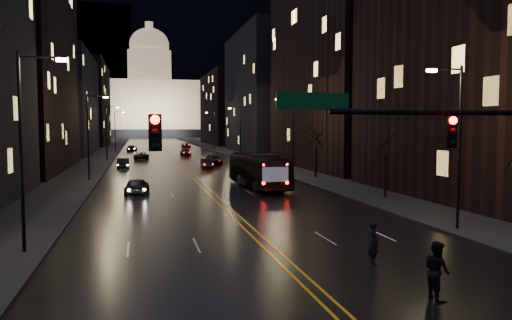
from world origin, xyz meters
TOP-DOWN VIEW (x-y plane):
  - ground at (0.00, 0.00)m, footprint 900.00×900.00m
  - road at (0.00, 130.00)m, footprint 20.00×320.00m
  - sidewalk_left at (-14.00, 130.00)m, footprint 8.00×320.00m
  - sidewalk_right at (14.00, 130.00)m, footprint 8.00×320.00m
  - center_line at (0.00, 130.00)m, footprint 0.62×320.00m
  - building_left_mid at (-21.00, 54.00)m, footprint 12.00×30.00m
  - building_left_far at (-21.00, 92.00)m, footprint 12.00×34.00m
  - building_left_dist at (-21.00, 140.00)m, footprint 12.00×40.00m
  - building_right_near at (21.00, 20.00)m, footprint 12.00×26.00m
  - building_right_tall at (21.00, 50.00)m, footprint 12.00×30.00m
  - building_right_mid at (21.00, 92.00)m, footprint 12.00×34.00m
  - building_right_dist at (21.00, 140.00)m, footprint 12.00×40.00m
  - mountain_ridge at (40.00, 380.00)m, footprint 520.00×60.00m
  - capitol at (0.00, 250.00)m, footprint 90.00×50.00m
  - streetlamp_right_near at (10.81, 10.00)m, footprint 2.13×0.25m
  - streetlamp_left_near at (-10.81, 10.00)m, footprint 2.13×0.25m
  - streetlamp_right_mid at (10.81, 40.00)m, footprint 2.13×0.25m
  - streetlamp_left_mid at (-10.81, 40.00)m, footprint 2.13×0.25m
  - streetlamp_right_far at (10.81, 70.00)m, footprint 2.13×0.25m
  - streetlamp_left_far at (-10.81, 70.00)m, footprint 2.13×0.25m
  - streetlamp_right_dist at (10.81, 100.00)m, footprint 2.13×0.25m
  - streetlamp_left_dist at (-10.81, 100.00)m, footprint 2.13×0.25m
  - tree_right_mid at (13.00, 22.00)m, footprint 2.40×2.40m
  - tree_right_far at (13.00, 38.00)m, footprint 2.40×2.40m
  - bus at (4.89, 31.36)m, footprint 3.52×11.66m
  - oncoming_car_a at (-6.15, 28.75)m, footprint 2.28×4.47m
  - oncoming_car_b at (-8.01, 54.55)m, footprint 1.68×4.52m
  - oncoming_car_c at (-5.52, 72.81)m, footprint 2.67×5.05m
  - oncoming_car_d at (-7.50, 101.97)m, footprint 2.49×4.87m
  - receding_car_a at (2.87, 52.77)m, footprint 1.60×4.12m
  - receding_car_b at (4.64, 58.58)m, footprint 2.46×4.92m
  - receding_car_c at (2.71, 81.87)m, footprint 2.00×4.77m
  - receding_car_d at (6.14, 118.00)m, footprint 2.24×4.50m
  - pedestrian_a at (3.51, 5.00)m, footprint 0.50×0.71m
  - pedestrian_b at (3.64, 0.68)m, footprint 0.53×0.96m

SIDE VIEW (x-z plane):
  - ground at x=0.00m, z-range 0.00..0.00m
  - road at x=0.00m, z-range 0.00..0.02m
  - center_line at x=0.00m, z-range 0.02..0.03m
  - sidewalk_left at x=-14.00m, z-range 0.00..0.16m
  - sidewalk_right at x=14.00m, z-range 0.00..0.16m
  - receding_car_d at x=6.14m, z-range 0.00..1.23m
  - receding_car_a at x=2.87m, z-range 0.00..1.34m
  - oncoming_car_c at x=-5.52m, z-range 0.00..1.35m
  - oncoming_car_d at x=-7.50m, z-range 0.00..1.35m
  - receding_car_c at x=2.71m, z-range 0.00..1.37m
  - oncoming_car_a at x=-6.15m, z-range 0.00..1.46m
  - oncoming_car_b at x=-8.01m, z-range 0.00..1.48m
  - receding_car_b at x=4.64m, z-range 0.00..1.61m
  - pedestrian_a at x=3.51m, z-range 0.00..1.84m
  - pedestrian_b at x=3.64m, z-range 0.00..1.98m
  - bus at x=4.89m, z-range 0.00..3.20m
  - tree_right_mid at x=13.00m, z-range 1.20..7.85m
  - tree_right_far at x=13.00m, z-range 1.20..7.85m
  - streetlamp_right_near at x=10.81m, z-range 0.58..9.58m
  - streetlamp_left_near at x=-10.81m, z-range 0.58..9.58m
  - streetlamp_right_mid at x=10.81m, z-range 0.58..9.58m
  - streetlamp_left_mid at x=-10.81m, z-range 0.58..9.58m
  - streetlamp_right_far at x=10.81m, z-range 0.58..9.58m
  - streetlamp_left_far at x=-10.81m, z-range 0.58..9.58m
  - streetlamp_right_dist at x=10.81m, z-range 0.58..9.58m
  - streetlamp_left_dist at x=-10.81m, z-range 0.58..9.58m
  - building_left_far at x=-21.00m, z-range 0.00..20.00m
  - building_right_dist at x=21.00m, z-range 0.00..22.00m
  - building_left_dist at x=-21.00m, z-range 0.00..24.00m
  - building_right_near at x=21.00m, z-range 0.00..24.00m
  - building_right_mid at x=21.00m, z-range 0.00..26.00m
  - building_left_mid at x=-21.00m, z-range 0.00..28.00m
  - capitol at x=0.00m, z-range -12.10..46.40m
  - building_right_tall at x=21.00m, z-range 0.00..38.00m
  - mountain_ridge at x=40.00m, z-range 0.00..130.00m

